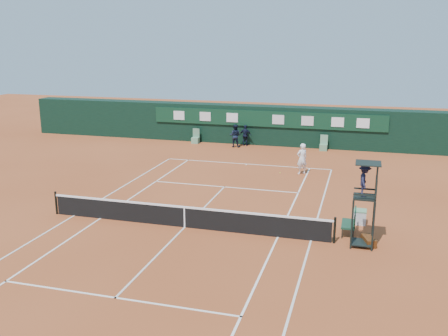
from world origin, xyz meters
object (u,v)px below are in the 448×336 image
Objects in this scene: player_bench at (351,221)px; tennis_net at (185,216)px; cooler at (360,217)px; player at (302,159)px; umpire_chair at (365,187)px.

tennis_net is at bearing -170.80° from player_bench.
player reaches higher than cooler.
tennis_net is 7.77m from cooler.
cooler is (-0.11, 2.54, -2.13)m from umpire_chair.
player_bench is at bearing -103.33° from cooler.
player_bench is 0.63× the size of player.
player is at bearing 69.98° from tennis_net.
player_bench is at bearing 111.15° from umpire_chair.
tennis_net is 6.78× the size of player.
cooler is 0.34× the size of player.
player_bench is 1.86× the size of cooler.
cooler is at bearing 19.08° from tennis_net.
umpire_chair is 1.80× the size of player.
cooler is at bearing 92.41° from umpire_chair.
player is at bearing 114.51° from cooler.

